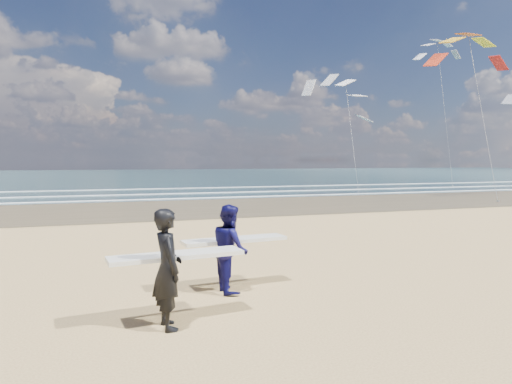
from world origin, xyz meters
name	(u,v)px	position (x,y,z in m)	size (l,w,h in m)	color
wet_sand_strip	(426,199)	(20.00, 18.00, 0.01)	(220.00, 12.00, 0.01)	brown
ocean	(224,175)	(20.00, 72.00, 0.01)	(220.00, 100.00, 0.02)	#193237
foam_breakers	(349,189)	(20.00, 28.10, 0.05)	(220.00, 11.70, 0.05)	white
surfer_near	(169,267)	(-0.07, -0.56, 0.96)	(2.24, 1.10, 1.89)	black
surfer_far	(230,247)	(1.38, 1.04, 0.88)	(2.24, 1.14, 1.75)	#0E0C47
kite_0	(478,90)	(23.37, 17.12, 7.37)	(6.66, 4.83, 12.77)	slate
kite_1	(350,117)	(18.46, 25.64, 6.21)	(6.87, 4.86, 10.52)	slate
kite_5	(443,100)	(32.61, 31.03, 8.81)	(5.62, 4.72, 16.40)	slate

